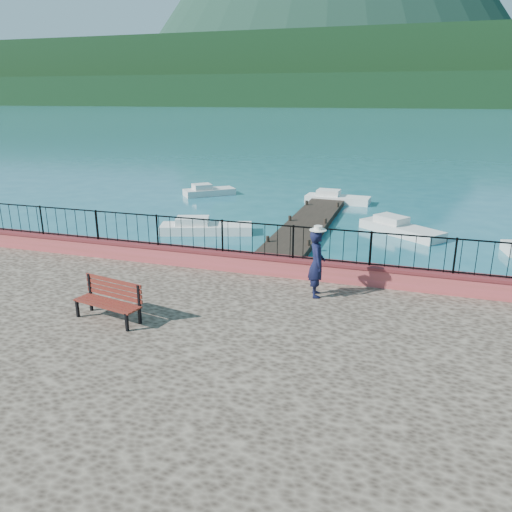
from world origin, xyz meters
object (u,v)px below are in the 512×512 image
Objects in this scene: boat_1 at (401,226)px; boat_4 at (338,196)px; park_bench at (109,308)px; boat_0 at (206,225)px; person at (317,264)px; boat_3 at (209,189)px.

boat_1 is 7.55m from boat_4.
park_bench reaches higher than boat_0.
person reaches higher than boat_3.
boat_3 and boat_4 have the same top height.
boat_0 is at bearing -115.33° from boat_4.
park_bench is at bearing -114.02° from boat_3.
boat_4 is at bearing -40.01° from boat_3.
boat_0 is 9.62m from boat_3.
boat_3 is 0.85× the size of boat_4.
person is 21.02m from boat_3.
person is at bearing -62.27° from boat_1.
boat_4 is (-2.13, 18.13, -1.70)m from person.
park_bench is 21.96m from boat_3.
boat_0 is 9.32m from boat_1.
boat_1 is (8.95, 2.61, 0.00)m from boat_0.
boat_3 is at bearing 117.91° from park_bench.
boat_1 is at bearing -54.54° from boat_4.
boat_3 is at bearing -169.94° from boat_1.
boat_1 is at bearing -1.61° from boat_0.
boat_3 is at bearing -176.08° from boat_4.
boat_1 is at bearing -67.33° from boat_3.
park_bench is at bearing -95.45° from boat_0.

